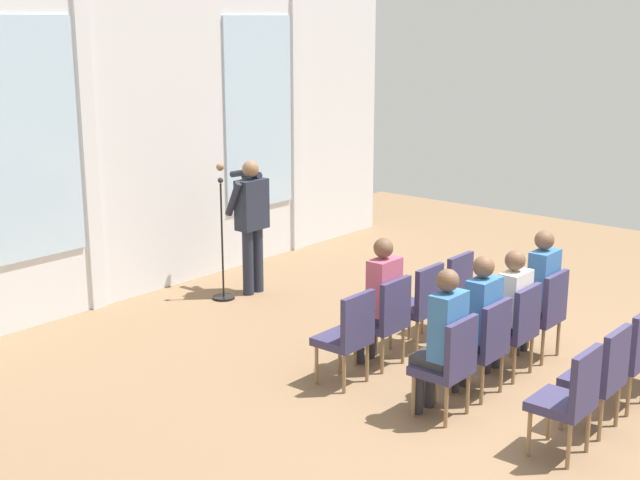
% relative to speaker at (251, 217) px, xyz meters
% --- Properties ---
extents(ground_plane, '(14.40, 14.40, 0.00)m').
position_rel_speaker_xyz_m(ground_plane, '(-0.61, -4.46, -1.00)').
color(ground_plane, '#846647').
extents(rear_partition, '(9.20, 0.14, 3.79)m').
position_rel_speaker_xyz_m(rear_partition, '(-0.59, 1.07, 0.91)').
color(rear_partition, silver).
rests_on(rear_partition, ground).
extents(speaker, '(0.50, 0.69, 1.72)m').
position_rel_speaker_xyz_m(speaker, '(0.00, 0.00, 0.00)').
color(speaker, '#232838').
rests_on(speaker, ground).
extents(mic_stand, '(0.28, 0.28, 1.55)m').
position_rel_speaker_xyz_m(mic_stand, '(-0.42, 0.10, -0.67)').
color(mic_stand, black).
rests_on(mic_stand, ground).
extents(chair_r0_c0, '(0.46, 0.44, 0.94)m').
position_rel_speaker_xyz_m(chair_r0_c0, '(-1.53, -2.78, -0.47)').
color(chair_r0_c0, olive).
rests_on(chair_r0_c0, ground).
extents(chair_r0_c1, '(0.46, 0.44, 0.94)m').
position_rel_speaker_xyz_m(chair_r0_c1, '(-0.92, -2.78, -0.47)').
color(chair_r0_c1, olive).
rests_on(chair_r0_c1, ground).
extents(audience_r0_c1, '(0.36, 0.39, 1.34)m').
position_rel_speaker_xyz_m(audience_r0_c1, '(-0.92, -2.70, -0.26)').
color(audience_r0_c1, '#2D2D33').
rests_on(audience_r0_c1, ground).
extents(chair_r0_c2, '(0.46, 0.44, 0.94)m').
position_rel_speaker_xyz_m(chair_r0_c2, '(-0.31, -2.78, -0.47)').
color(chair_r0_c2, olive).
rests_on(chair_r0_c2, ground).
extents(chair_r0_c3, '(0.46, 0.44, 0.94)m').
position_rel_speaker_xyz_m(chair_r0_c3, '(0.30, -2.78, -0.47)').
color(chair_r0_c3, olive).
rests_on(chair_r0_c3, ground).
extents(chair_r1_c0, '(0.46, 0.44, 0.94)m').
position_rel_speaker_xyz_m(chair_r1_c0, '(-1.53, -3.90, -0.47)').
color(chair_r1_c0, olive).
rests_on(chair_r1_c0, ground).
extents(audience_r1_c0, '(0.36, 0.39, 1.37)m').
position_rel_speaker_xyz_m(audience_r1_c0, '(-1.53, -3.82, -0.25)').
color(audience_r1_c0, '#2D2D33').
rests_on(audience_r1_c0, ground).
extents(chair_r1_c1, '(0.46, 0.44, 0.94)m').
position_rel_speaker_xyz_m(chair_r1_c1, '(-0.92, -3.90, -0.47)').
color(chair_r1_c1, olive).
rests_on(chair_r1_c1, ground).
extents(audience_r1_c1, '(0.36, 0.39, 1.35)m').
position_rel_speaker_xyz_m(audience_r1_c1, '(-0.92, -3.82, -0.25)').
color(audience_r1_c1, '#2D2D33').
rests_on(audience_r1_c1, ground).
extents(chair_r1_c2, '(0.46, 0.44, 0.94)m').
position_rel_speaker_xyz_m(chair_r1_c2, '(-0.31, -3.90, -0.47)').
color(chair_r1_c2, olive).
rests_on(chair_r1_c2, ground).
extents(audience_r1_c2, '(0.36, 0.39, 1.28)m').
position_rel_speaker_xyz_m(audience_r1_c2, '(-0.31, -3.82, -0.29)').
color(audience_r1_c2, '#2D2D33').
rests_on(audience_r1_c2, ground).
extents(chair_r1_c3, '(0.46, 0.44, 0.94)m').
position_rel_speaker_xyz_m(chair_r1_c3, '(0.30, -3.90, -0.47)').
color(chair_r1_c3, olive).
rests_on(chair_r1_c3, ground).
extents(audience_r1_c3, '(0.36, 0.39, 1.37)m').
position_rel_speaker_xyz_m(audience_r1_c3, '(0.30, -3.82, -0.25)').
color(audience_r1_c3, '#2D2D33').
rests_on(audience_r1_c3, ground).
extents(chair_r2_c0, '(0.46, 0.44, 0.94)m').
position_rel_speaker_xyz_m(chair_r2_c0, '(-1.53, -5.02, -0.47)').
color(chair_r2_c0, olive).
rests_on(chair_r2_c0, ground).
extents(chair_r2_c1, '(0.46, 0.44, 0.94)m').
position_rel_speaker_xyz_m(chair_r2_c1, '(-0.92, -5.02, -0.47)').
color(chair_r2_c1, olive).
rests_on(chair_r2_c1, ground).
extents(chair_r2_c2, '(0.46, 0.44, 0.94)m').
position_rel_speaker_xyz_m(chair_r2_c2, '(-0.31, -5.02, -0.47)').
color(chair_r2_c2, olive).
rests_on(chair_r2_c2, ground).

